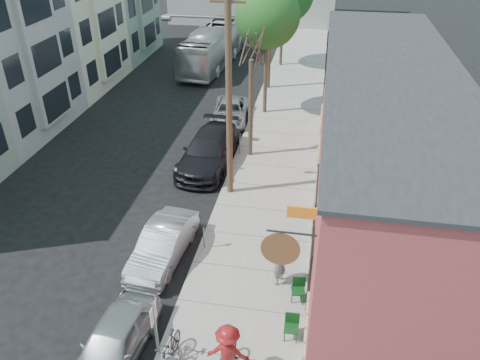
% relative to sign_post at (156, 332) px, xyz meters
% --- Properties ---
extents(ground, '(120.00, 120.00, 0.00)m').
position_rel_sign_post_xyz_m(ground, '(-2.35, 4.88, -1.83)').
color(ground, black).
extents(sidewalk, '(4.50, 58.00, 0.15)m').
position_rel_sign_post_xyz_m(sidewalk, '(1.90, 15.88, -1.76)').
color(sidewalk, '#99948E').
rests_on(sidewalk, ground).
extents(cafe_building, '(6.60, 20.20, 6.61)m').
position_rel_sign_post_xyz_m(cafe_building, '(6.64, 9.87, 1.47)').
color(cafe_building, '#AF4145').
rests_on(cafe_building, ground).
extents(apartment_row, '(6.30, 32.00, 9.00)m').
position_rel_sign_post_xyz_m(apartment_row, '(-14.20, 18.88, 2.67)').
color(apartment_row, gray).
rests_on(apartment_row, ground).
extents(sign_post, '(0.07, 0.45, 2.80)m').
position_rel_sign_post_xyz_m(sign_post, '(0.00, 0.00, 0.00)').
color(sign_post, slate).
rests_on(sign_post, sidewalk).
extents(parking_meter_near, '(0.14, 0.14, 1.24)m').
position_rel_sign_post_xyz_m(parking_meter_near, '(-0.10, 5.77, -0.85)').
color(parking_meter_near, slate).
rests_on(parking_meter_near, sidewalk).
extents(parking_meter_far, '(0.14, 0.14, 1.24)m').
position_rel_sign_post_xyz_m(parking_meter_far, '(-0.10, 13.85, -0.85)').
color(parking_meter_far, slate).
rests_on(parking_meter_far, sidewalk).
extents(utility_pole_near, '(3.57, 0.28, 10.00)m').
position_rel_sign_post_xyz_m(utility_pole_near, '(0.04, 10.09, 3.58)').
color(utility_pole_near, '#503A28').
rests_on(utility_pole_near, sidewalk).
extents(utility_pole_far, '(1.80, 0.28, 10.00)m').
position_rel_sign_post_xyz_m(utility_pole_far, '(0.10, 24.54, 3.51)').
color(utility_pole_far, '#503A28').
rests_on(utility_pole_far, sidewalk).
extents(tree_bare, '(0.24, 0.24, 5.23)m').
position_rel_sign_post_xyz_m(tree_bare, '(0.45, 13.94, 0.93)').
color(tree_bare, '#44392C').
rests_on(tree_bare, sidewalk).
extents(tree_leafy_mid, '(3.88, 3.88, 7.99)m').
position_rel_sign_post_xyz_m(tree_leafy_mid, '(0.45, 19.95, 4.35)').
color(tree_leafy_mid, '#44392C').
rests_on(tree_leafy_mid, sidewalk).
extents(patio_chair_a, '(0.58, 0.58, 0.88)m').
position_rel_sign_post_xyz_m(patio_chair_a, '(3.77, 3.59, -1.24)').
color(patio_chair_a, '#103B16').
rests_on(patio_chair_a, sidewalk).
extents(patio_chair_b, '(0.51, 0.51, 0.88)m').
position_rel_sign_post_xyz_m(patio_chair_b, '(3.67, 1.92, -1.24)').
color(patio_chair_b, '#103B16').
rests_on(patio_chair_b, sidewalk).
extents(patron_grey, '(0.67, 0.81, 1.91)m').
position_rel_sign_post_xyz_m(patron_grey, '(3.01, 4.37, -0.73)').
color(patron_grey, slate).
rests_on(patron_grey, sidewalk).
extents(cyclist, '(1.25, 0.72, 1.94)m').
position_rel_sign_post_xyz_m(cyclist, '(1.98, 0.26, -0.71)').
color(cyclist, maroon).
rests_on(cyclist, sidewalk).
extents(parked_bike_a, '(0.60, 1.89, 1.12)m').
position_rel_sign_post_xyz_m(parked_bike_a, '(0.21, 0.29, -1.12)').
color(parked_bike_a, black).
rests_on(parked_bike_a, sidewalk).
extents(car_0, '(1.97, 4.23, 1.40)m').
position_rel_sign_post_xyz_m(car_0, '(-1.55, 0.37, -1.13)').
color(car_0, '#969A9D').
rests_on(car_0, ground).
extents(car_1, '(1.84, 4.36, 1.40)m').
position_rel_sign_post_xyz_m(car_1, '(-1.55, 5.06, -1.13)').
color(car_1, '#BABCC2').
rests_on(car_1, ground).
extents(car_2, '(2.62, 5.93, 1.70)m').
position_rel_sign_post_xyz_m(car_2, '(-1.55, 12.68, -0.98)').
color(car_2, black).
rests_on(car_2, ground).
extents(car_3, '(2.56, 4.78, 1.28)m').
position_rel_sign_post_xyz_m(car_3, '(-1.55, 18.43, -1.19)').
color(car_3, '#9FA3A7').
rests_on(car_3, ground).
extents(bus, '(3.47, 11.38, 3.12)m').
position_rel_sign_post_xyz_m(bus, '(-5.10, 29.42, -0.27)').
color(bus, beige).
rests_on(bus, ground).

